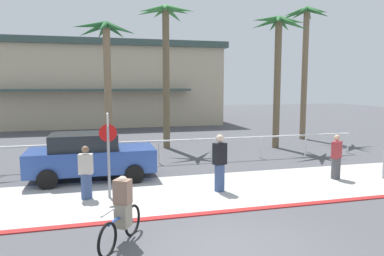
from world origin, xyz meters
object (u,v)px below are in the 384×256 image
at_px(pedestrian_1, 336,159).
at_px(pedestrian_2, 86,175).
at_px(palm_tree_2, 106,54).
at_px(stop_sign_bike_lane, 108,143).
at_px(cyclist_blue_0, 122,212).
at_px(palm_tree_5, 305,40).
at_px(pedestrian_0, 220,165).
at_px(palm_tree_3, 166,42).
at_px(palm_tree_4, 278,46).
at_px(car_blue_1, 90,156).

relative_size(pedestrian_1, pedestrian_2, 1.01).
bearing_deg(palm_tree_2, stop_sign_bike_lane, -91.84).
xyz_separation_m(cyclist_blue_0, pedestrian_1, (7.81, 3.41, 0.05)).
bearing_deg(pedestrian_1, stop_sign_bike_lane, -178.90).
distance_m(palm_tree_5, pedestrian_0, 13.83).
height_order(cyclist_blue_0, pedestrian_1, pedestrian_1).
bearing_deg(palm_tree_3, palm_tree_4, -14.82).
relative_size(car_blue_1, pedestrian_2, 2.73).
xyz_separation_m(palm_tree_3, palm_tree_5, (8.83, 1.00, 0.48)).
relative_size(pedestrian_0, pedestrian_2, 1.14).
relative_size(palm_tree_3, pedestrian_1, 4.64).
relative_size(palm_tree_4, pedestrian_0, 3.78).
bearing_deg(pedestrian_0, palm_tree_2, 112.05).
bearing_deg(cyclist_blue_0, pedestrian_2, 103.82).
bearing_deg(stop_sign_bike_lane, car_blue_1, 103.75).
xyz_separation_m(palm_tree_2, palm_tree_3, (3.07, 0.53, 0.74)).
distance_m(palm_tree_5, pedestrian_2, 16.59).
bearing_deg(palm_tree_2, car_blue_1, -98.75).
bearing_deg(car_blue_1, pedestrian_1, -14.32).
bearing_deg(stop_sign_bike_lane, palm_tree_4, 36.48).
xyz_separation_m(stop_sign_bike_lane, pedestrian_0, (3.42, -0.21, -0.81)).
bearing_deg(pedestrian_2, pedestrian_0, -4.08).
bearing_deg(palm_tree_2, pedestrian_1, -44.08).
bearing_deg(cyclist_blue_0, car_blue_1, 97.44).
bearing_deg(pedestrian_1, pedestrian_0, -175.50).
height_order(palm_tree_3, pedestrian_0, palm_tree_3).
bearing_deg(car_blue_1, palm_tree_3, 56.30).
relative_size(cyclist_blue_0, pedestrian_2, 0.98).
relative_size(stop_sign_bike_lane, car_blue_1, 0.58).
bearing_deg(car_blue_1, palm_tree_2, 81.25).
height_order(palm_tree_2, pedestrian_2, palm_tree_2).
distance_m(palm_tree_2, cyclist_blue_0, 11.67).
xyz_separation_m(palm_tree_3, pedestrian_2, (-3.98, -8.08, -4.87)).
distance_m(cyclist_blue_0, pedestrian_0, 4.47).
distance_m(palm_tree_3, pedestrian_1, 10.46).
bearing_deg(car_blue_1, pedestrian_0, -32.45).
height_order(palm_tree_5, pedestrian_0, palm_tree_5).
relative_size(palm_tree_3, pedestrian_0, 4.09).
height_order(car_blue_1, cyclist_blue_0, car_blue_1).
bearing_deg(palm_tree_3, pedestrian_1, -59.83).
height_order(palm_tree_5, cyclist_blue_0, palm_tree_5).
bearing_deg(palm_tree_2, palm_tree_3, 9.73).
bearing_deg(palm_tree_4, pedestrian_0, -129.12).
relative_size(palm_tree_5, pedestrian_0, 4.41).
xyz_separation_m(palm_tree_5, cyclist_blue_0, (-11.99, -12.42, -5.40)).
height_order(cyclist_blue_0, pedestrian_2, pedestrian_2).
xyz_separation_m(palm_tree_2, car_blue_1, (-0.82, -5.30, -4.00)).
distance_m(palm_tree_3, pedestrian_2, 10.24).
distance_m(palm_tree_2, palm_tree_5, 12.06).
bearing_deg(pedestrian_0, stop_sign_bike_lane, 176.57).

